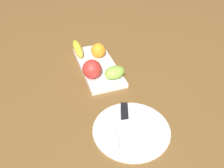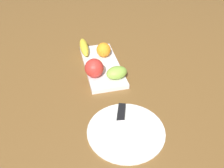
# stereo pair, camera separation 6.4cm
# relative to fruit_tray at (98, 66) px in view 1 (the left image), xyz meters

# --- Properties ---
(ground_plane) EXTENTS (2.40, 2.40, 0.00)m
(ground_plane) POSITION_rel_fruit_tray_xyz_m (0.04, -0.02, -0.01)
(ground_plane) COLOR brown
(fruit_tray) EXTENTS (0.33, 0.14, 0.02)m
(fruit_tray) POSITION_rel_fruit_tray_xyz_m (0.00, 0.00, 0.00)
(fruit_tray) COLOR silver
(fruit_tray) RESTS_ON ground_plane
(apple) EXTENTS (0.07, 0.07, 0.07)m
(apple) POSITION_rel_fruit_tray_xyz_m (0.08, -0.04, 0.05)
(apple) COLOR red
(apple) RESTS_ON fruit_tray
(banana) EXTENTS (0.16, 0.04, 0.04)m
(banana) POSITION_rel_fruit_tray_xyz_m (-0.13, -0.05, 0.03)
(banana) COLOR gold
(banana) RESTS_ON fruit_tray
(orange_near_apple) EXTENTS (0.06, 0.06, 0.06)m
(orange_near_apple) POSITION_rel_fruit_tray_xyz_m (-0.06, 0.02, 0.04)
(orange_near_apple) COLOR orange
(orange_near_apple) RESTS_ON fruit_tray
(grape_bunch) EXTENTS (0.07, 0.09, 0.05)m
(grape_bunch) POSITION_rel_fruit_tray_xyz_m (0.11, 0.04, 0.03)
(grape_bunch) COLOR #86B443
(grape_bunch) RESTS_ON fruit_tray
(dinner_plate) EXTENTS (0.24, 0.24, 0.01)m
(dinner_plate) POSITION_rel_fruit_tray_xyz_m (0.36, 0.00, -0.00)
(dinner_plate) COLOR white
(dinner_plate) RESTS_ON ground_plane
(folded_napkin) EXTENTS (0.11, 0.12, 0.02)m
(folded_napkin) POSITION_rel_fruit_tray_xyz_m (0.39, 0.00, 0.01)
(folded_napkin) COLOR white
(folded_napkin) RESTS_ON dinner_plate
(knife) EXTENTS (0.18, 0.08, 0.01)m
(knife) POSITION_rel_fruit_tray_xyz_m (0.32, -0.00, 0.01)
(knife) COLOR silver
(knife) RESTS_ON dinner_plate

